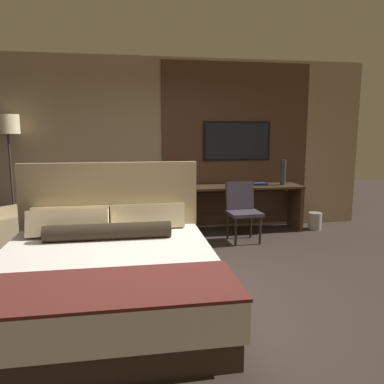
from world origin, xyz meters
name	(u,v)px	position (x,y,z in m)	size (l,w,h in m)	color
ground_plane	(174,293)	(0.00, 0.00, 0.00)	(16.00, 16.00, 0.00)	#332823
wall_back_tv_panel	(166,146)	(0.20, 2.59, 1.40)	(7.20, 0.09, 2.80)	tan
bed	(106,273)	(-0.65, -0.16, 0.32)	(2.03, 2.24, 1.27)	#33281E
desk	(239,199)	(1.37, 2.30, 0.52)	(2.00, 0.55, 0.75)	#422D1E
tv	(237,141)	(1.37, 2.52, 1.47)	(1.14, 0.04, 0.64)	black
desk_chair	(242,206)	(1.23, 1.72, 0.52)	(0.50, 0.50, 0.88)	#38333D
armchair_by_window	(5,235)	(-2.07, 1.60, 0.27)	(1.16, 1.16, 0.80)	#998460
floor_lamp	(8,135)	(-2.15, 2.32, 1.58)	(0.34, 0.34, 1.87)	#282623
vase_tall	(283,172)	(2.08, 2.22, 0.96)	(0.09, 0.09, 0.41)	#333338
book	(260,184)	(1.72, 2.31, 0.77)	(0.24, 0.17, 0.03)	navy
waste_bin	(315,221)	(2.65, 2.15, 0.14)	(0.22, 0.22, 0.28)	gray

